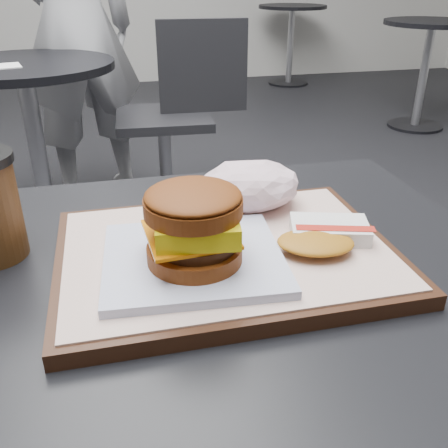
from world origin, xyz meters
TOP-DOWN VIEW (x-y plane):
  - customer_table at (0.00, 0.00)m, footprint 0.80×0.60m
  - serving_tray at (0.07, 0.02)m, footprint 0.38×0.28m
  - breakfast_sandwich at (0.03, -0.02)m, footprint 0.20×0.18m
  - hash_brown at (0.18, -0.00)m, footprint 0.13×0.11m
  - crumpled_wrapper at (0.13, 0.12)m, footprint 0.13×0.10m
  - neighbor_table at (-0.35, 1.65)m, footprint 0.70×0.70m
  - napkin at (-0.40, 1.56)m, footprint 0.14×0.14m
  - neighbor_chair at (0.26, 1.79)m, footprint 0.61×0.44m
  - patron at (-0.16, 2.09)m, footprint 0.70×0.57m
  - bg_table_near at (2.20, 2.80)m, footprint 0.66×0.66m
  - bg_table_far at (1.80, 4.50)m, footprint 0.66×0.66m

SIDE VIEW (x-z plane):
  - neighbor_chair at x=0.26m, z-range 0.07..0.95m
  - neighbor_table at x=-0.35m, z-range 0.18..0.93m
  - bg_table_near at x=2.20m, z-range 0.19..0.94m
  - bg_table_far at x=1.80m, z-range 0.19..0.94m
  - customer_table at x=0.00m, z-range 0.20..0.97m
  - napkin at x=-0.40m, z-range 0.75..0.75m
  - serving_tray at x=0.07m, z-range 0.77..0.79m
  - hash_brown at x=0.18m, z-range 0.79..0.81m
  - crumpled_wrapper at x=0.13m, z-range 0.79..0.85m
  - breakfast_sandwich at x=0.03m, z-range 0.78..0.88m
  - patron at x=-0.16m, z-range 0.00..1.66m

